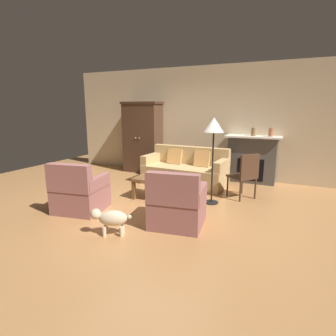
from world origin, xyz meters
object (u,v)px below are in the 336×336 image
object	(u,v)px
floor_lamp	(214,130)
book_stack	(155,175)
armoire	(143,137)
armchair_near_right	(177,206)
fruit_bowl	(161,176)
couch	(186,171)
fireplace	(252,159)
armchair_near_left	(79,194)
coffee_table	(163,181)
mantel_vase_bronze	(254,132)
mantel_vase_terracotta	(271,132)
side_chair_wooden	(245,173)
dog	(111,218)

from	to	relation	value
floor_lamp	book_stack	bearing A→B (deg)	-170.91
armoire	armchair_near_right	world-z (taller)	armoire
fruit_bowl	floor_lamp	bearing A→B (deg)	7.56
fruit_bowl	couch	bearing A→B (deg)	87.13
couch	armchair_near_right	world-z (taller)	armchair_near_right
fireplace	couch	bearing A→B (deg)	-148.42
armoire	armchair_near_left	size ratio (longest dim) A/B	2.16
armchair_near_right	armoire	bearing A→B (deg)	127.55
armoire	floor_lamp	distance (m)	3.11
coffee_table	fruit_bowl	bearing A→B (deg)	145.18
couch	mantel_vase_bronze	world-z (taller)	mantel_vase_bronze
fireplace	floor_lamp	bearing A→B (deg)	-103.21
armoire	coffee_table	xyz separation A→B (m)	(1.57, -1.96, -0.60)
book_stack	mantel_vase_terracotta	world-z (taller)	mantel_vase_terracotta
coffee_table	mantel_vase_bronze	world-z (taller)	mantel_vase_bronze
mantel_vase_terracotta	armchair_near_left	bearing A→B (deg)	-130.79
fireplace	coffee_table	bearing A→B (deg)	-124.01
armchair_near_right	floor_lamp	size ratio (longest dim) A/B	0.55
couch	book_stack	bearing A→B (deg)	-98.03
fireplace	coffee_table	xyz separation A→B (m)	(-1.38, -2.04, -0.20)
fireplace	book_stack	size ratio (longest dim) A/B	4.95
mantel_vase_bronze	side_chair_wooden	distance (m)	1.51
coffee_table	mantel_vase_terracotta	bearing A→B (deg)	49.03
mantel_vase_bronze	couch	bearing A→B (deg)	-148.97
couch	fruit_bowl	distance (m)	1.18
fireplace	floor_lamp	size ratio (longest dim) A/B	0.79
armoire	armchair_near_right	size ratio (longest dim) A/B	2.19
dog	mantel_vase_terracotta	bearing A→B (deg)	65.29
armoire	book_stack	distance (m)	2.48
mantel_vase_bronze	floor_lamp	distance (m)	1.92
fruit_bowl	mantel_vase_terracotta	size ratio (longest dim) A/B	1.36
couch	armchair_near_left	world-z (taller)	armchair_near_left
armchair_near_right	dog	bearing A→B (deg)	-136.68
armchair_near_right	mantel_vase_terracotta	bearing A→B (deg)	71.84
couch	dog	distance (m)	2.94
fireplace	couch	size ratio (longest dim) A/B	0.64
armoire	armchair_near_left	bearing A→B (deg)	-80.06
book_stack	mantel_vase_terracotta	size ratio (longest dim) A/B	1.31
armoire	mantel_vase_terracotta	distance (m)	3.34
armoire	side_chair_wooden	distance (m)	3.31
armoire	couch	world-z (taller)	armoire
book_stack	mantel_vase_terracotta	xyz separation A→B (m)	(1.92, 2.03, 0.74)
mantel_vase_bronze	floor_lamp	xyz separation A→B (m)	(-0.44, -1.86, 0.16)
armoire	couch	bearing A→B (deg)	-25.74
coffee_table	side_chair_wooden	bearing A→B (deg)	25.23
couch	coffee_table	distance (m)	1.20
book_stack	side_chair_wooden	distance (m)	1.76
fruit_bowl	dog	bearing A→B (deg)	-87.48
fruit_bowl	floor_lamp	xyz separation A→B (m)	(0.99, 0.13, 0.93)
fruit_bowl	dog	xyz separation A→B (m)	(0.08, -1.77, -0.20)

